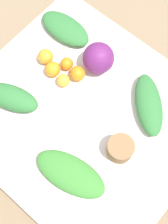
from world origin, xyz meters
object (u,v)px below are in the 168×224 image
Objects in this scene: orange_1 at (63,80)px; orange_4 at (46,57)px; cabbage_purple at (98,58)px; paper_bag at (120,149)px; greens_bunch_kale at (65,29)px; orange_3 at (53,69)px; orange_2 at (78,74)px; greens_bunch_scallion at (149,104)px; orange_0 at (67,64)px; greens_bunch_dandelion at (70,174)px; greens_bunch_chard at (11,98)px.

orange_4 is (0.16, -0.04, 0.01)m from orange_1.
paper_bag is (-0.38, 0.29, -0.03)m from cabbage_purple.
orange_3 is (-0.12, 0.23, 0.01)m from greens_bunch_kale.
orange_4 is (0.08, -0.03, 0.00)m from orange_3.
orange_2 is 0.20m from orange_4.
greens_bunch_scallion is at bearing 173.89° from greens_bunch_kale.
cabbage_purple reaches higher than greens_bunch_scallion.
greens_bunch_scallion is 0.40m from orange_2.
orange_2 is at bearing 144.90° from greens_bunch_kale.
paper_bag is 1.58× the size of orange_3.
greens_bunch_kale is at bearing -45.80° from orange_0.
greens_bunch_kale is (0.28, -0.05, -0.05)m from cabbage_purple.
orange_1 is 0.17m from orange_4.
orange_0 is 0.08m from orange_3.
greens_bunch_dandelion is at bearing 143.54° from orange_4.
orange_3 is at bearing -100.00° from greens_bunch_chard.
orange_1 is at bearing 70.48° from cabbage_purple.
greens_bunch_chard is 4.19× the size of orange_0.
greens_bunch_kale is at bearing -6.11° from greens_bunch_scallion.
cabbage_purple is 1.99× the size of orange_4.
greens_bunch_chard is 3.54× the size of orange_3.
greens_bunch_kale is at bearing -46.37° from greens_bunch_dandelion.
cabbage_purple is 2.39× the size of orange_0.
cabbage_purple is 0.17m from orange_0.
orange_0 is 0.86× the size of orange_2.
greens_bunch_scallion reaches higher than orange_2.
orange_2 is (-0.03, -0.08, 0.01)m from orange_1.
greens_bunch_scallion is at bearing -161.47° from orange_3.
greens_bunch_dandelion is at bearing 117.44° from cabbage_purple.
paper_bag is 0.45m from orange_2.
greens_bunch_chard reaches higher than greens_bunch_scallion.
orange_3 is at bearing 18.53° from greens_bunch_scallion.
orange_1 is (-0.13, -0.25, -0.01)m from greens_bunch_chard.
orange_1 is 0.08m from orange_3.
orange_3 is at bearing -7.02° from orange_1.
orange_2 reaches higher than greens_bunch_dandelion.
greens_bunch_scallion is 1.17× the size of greens_bunch_chard.
greens_bunch_chard reaches higher than orange_0.
orange_4 is (0.58, 0.14, 0.00)m from greens_bunch_scallion.
orange_2 is at bearing -169.71° from orange_4.
orange_0 is at bearing -5.71° from orange_2.
greens_bunch_kale is 4.55× the size of orange_0.
orange_1 is (0.42, 0.18, -0.01)m from greens_bunch_scallion.
orange_2 is (0.04, 0.12, -0.04)m from cabbage_purple.
orange_4 is at bearing 10.29° from orange_2.
orange_0 is at bearing -158.63° from orange_4.
greens_bunch_chard is (0.20, 0.44, -0.03)m from cabbage_purple.
greens_bunch_kale is 3.91× the size of orange_2.
greens_bunch_chard is at bearing 63.56° from orange_2.
orange_0 is at bearing -46.59° from greens_bunch_dandelion.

